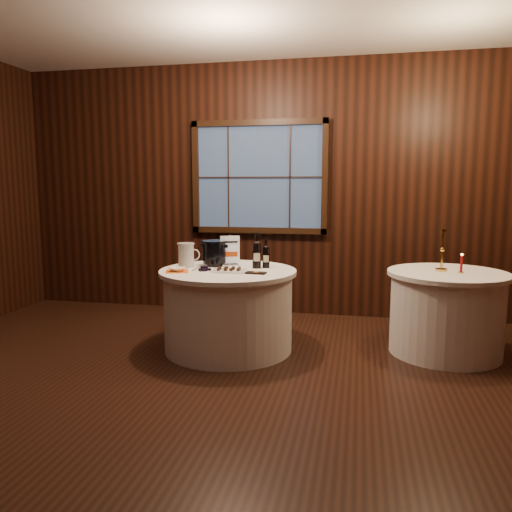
% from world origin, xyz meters
% --- Properties ---
extents(ground, '(6.00, 6.00, 0.00)m').
position_xyz_m(ground, '(0.00, 0.00, 0.00)').
color(ground, black).
rests_on(ground, ground).
extents(back_wall, '(6.00, 0.10, 3.00)m').
position_xyz_m(back_wall, '(0.00, 2.48, 1.54)').
color(back_wall, black).
rests_on(back_wall, ground).
extents(main_table, '(1.28, 1.28, 0.77)m').
position_xyz_m(main_table, '(0.00, 1.00, 0.39)').
color(main_table, white).
rests_on(main_table, ground).
extents(side_table, '(1.08, 1.08, 0.77)m').
position_xyz_m(side_table, '(2.00, 1.30, 0.39)').
color(side_table, white).
rests_on(side_table, ground).
extents(sign_stand, '(0.18, 0.15, 0.31)m').
position_xyz_m(sign_stand, '(-0.04, 1.23, 0.87)').
color(sign_stand, '#BAB9C1').
rests_on(sign_stand, main_table).
extents(port_bottle_left, '(0.08, 0.09, 0.34)m').
position_xyz_m(port_bottle_left, '(0.24, 1.15, 0.92)').
color(port_bottle_left, black).
rests_on(port_bottle_left, main_table).
extents(port_bottle_right, '(0.07, 0.07, 0.29)m').
position_xyz_m(port_bottle_right, '(0.33, 1.18, 0.89)').
color(port_bottle_right, black).
rests_on(port_bottle_right, main_table).
extents(ice_bucket, '(0.24, 0.24, 0.25)m').
position_xyz_m(ice_bucket, '(-0.19, 1.20, 0.90)').
color(ice_bucket, black).
rests_on(ice_bucket, main_table).
extents(chocolate_plate, '(0.31, 0.22, 0.04)m').
position_xyz_m(chocolate_plate, '(0.04, 0.89, 0.79)').
color(chocolate_plate, white).
rests_on(chocolate_plate, main_table).
extents(chocolate_box, '(0.19, 0.11, 0.02)m').
position_xyz_m(chocolate_box, '(0.30, 0.84, 0.78)').
color(chocolate_box, black).
rests_on(chocolate_box, main_table).
extents(grape_bunch, '(0.19, 0.11, 0.04)m').
position_xyz_m(grape_bunch, '(-0.19, 0.87, 0.79)').
color(grape_bunch, black).
rests_on(grape_bunch, main_table).
extents(glass_pitcher, '(0.22, 0.16, 0.24)m').
position_xyz_m(glass_pitcher, '(-0.43, 1.05, 0.89)').
color(glass_pitcher, silver).
rests_on(glass_pitcher, main_table).
extents(orange_napkin, '(0.26, 0.26, 0.00)m').
position_xyz_m(orange_napkin, '(-0.43, 0.81, 0.77)').
color(orange_napkin, orange).
rests_on(orange_napkin, main_table).
extents(cracker_bowl, '(0.16, 0.16, 0.04)m').
position_xyz_m(cracker_bowl, '(-0.43, 0.81, 0.79)').
color(cracker_bowl, white).
rests_on(cracker_bowl, orange_napkin).
extents(brass_candlestick, '(0.11, 0.11, 0.39)m').
position_xyz_m(brass_candlestick, '(1.95, 1.34, 0.91)').
color(brass_candlestick, gold).
rests_on(brass_candlestick, side_table).
extents(red_candle, '(0.05, 0.05, 0.18)m').
position_xyz_m(red_candle, '(2.10, 1.24, 0.84)').
color(red_candle, gold).
rests_on(red_candle, side_table).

